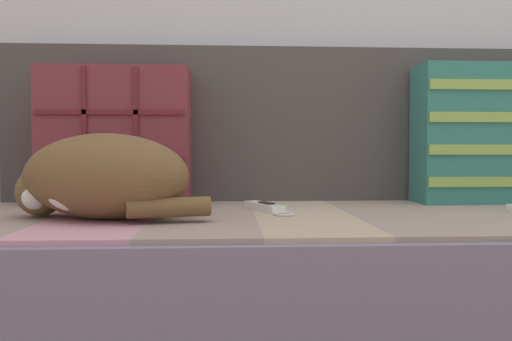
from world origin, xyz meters
The scene contains 6 objects.
couch centered at (0.00, 0.16, 0.19)m, with size 2.07×0.79×0.38m.
sofa_backrest centered at (0.00, 0.48, 0.60)m, with size 2.03×0.14×0.44m.
throw_pillow_quilted centered at (-0.68, 0.33, 0.56)m, with size 0.39×0.14×0.36m.
throw_pillow_striped centered at (0.35, 0.33, 0.57)m, with size 0.42×0.14×0.38m.
sleeping_cat centered at (-0.65, 0.05, 0.46)m, with size 0.43×0.30×0.18m.
game_remote_far centered at (-0.29, 0.17, 0.39)m, with size 0.12×0.19×0.02m.
Camera 1 is at (-0.38, -1.01, 0.52)m, focal length 35.00 mm.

